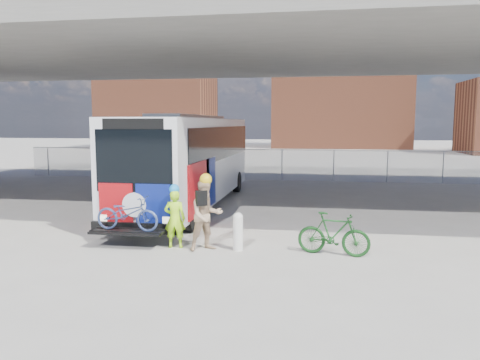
% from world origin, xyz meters
% --- Properties ---
extents(ground, '(160.00, 160.00, 0.00)m').
position_xyz_m(ground, '(0.00, 0.00, 0.00)').
color(ground, '#9E9991').
rests_on(ground, ground).
extents(bus, '(2.67, 12.94, 3.69)m').
position_xyz_m(bus, '(-2.00, 2.84, 2.11)').
color(bus, silver).
rests_on(bus, ground).
extents(overpass, '(40.00, 16.00, 7.95)m').
position_xyz_m(overpass, '(0.00, 4.00, 6.54)').
color(overpass, '#605E59').
rests_on(overpass, ground).
extents(chainlink_fence, '(30.00, 0.06, 30.00)m').
position_xyz_m(chainlink_fence, '(0.00, 12.00, 1.42)').
color(chainlink_fence, gray).
rests_on(chainlink_fence, ground).
extents(brick_buildings, '(54.00, 22.00, 12.00)m').
position_xyz_m(brick_buildings, '(1.23, 48.23, 5.42)').
color(brick_buildings, brown).
rests_on(brick_buildings, ground).
extents(smokestack, '(2.20, 2.20, 25.00)m').
position_xyz_m(smokestack, '(14.00, 55.00, 12.50)').
color(smokestack, brown).
rests_on(smokestack, ground).
extents(bollard, '(0.27, 0.27, 1.03)m').
position_xyz_m(bollard, '(1.00, -3.47, 0.55)').
color(bollard, silver).
rests_on(bollard, ground).
extents(cyclist_hivis, '(0.62, 0.44, 1.75)m').
position_xyz_m(cyclist_hivis, '(-0.75, -3.47, 0.84)').
color(cyclist_hivis, '#AFFF1A').
rests_on(cyclist_hivis, ground).
extents(cyclist_tan, '(1.16, 1.11, 2.07)m').
position_xyz_m(cyclist_tan, '(0.15, -3.59, 0.98)').
color(cyclist_tan, tan).
rests_on(cyclist_tan, ground).
extents(bike_parked, '(1.92, 0.86, 1.12)m').
position_xyz_m(bike_parked, '(3.49, -3.54, 0.56)').
color(bike_parked, '#164519').
rests_on(bike_parked, ground).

